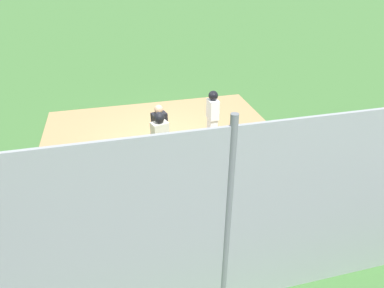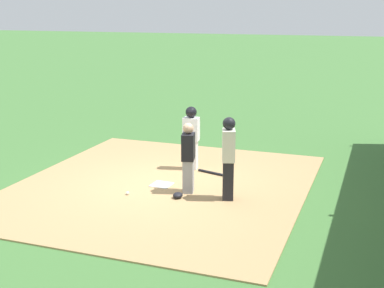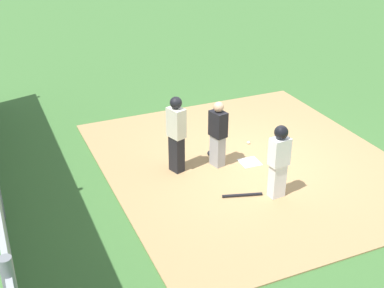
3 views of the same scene
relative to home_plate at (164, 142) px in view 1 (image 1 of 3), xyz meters
The scene contains 10 objects.
ground_plane 0.04m from the home_plate, ahead, with size 140.00×140.00×0.00m, color #3D6B33.
dirt_infield 0.03m from the home_plate, ahead, with size 7.20×6.40×0.03m, color #A88456.
home_plate is the anchor object (origin of this frame).
catcher 1.09m from the home_plate, 106.40° to the right, with size 0.43×0.34×1.53m.
umpire 1.93m from the home_plate, 101.73° to the right, with size 0.44×0.36×1.75m.
runner 1.68m from the home_plate, ahead, with size 0.29×0.40×1.57m.
baseball_bat 1.44m from the home_plate, 35.44° to the right, with size 0.06×0.06×0.83m, color black.
catcher_mask 0.93m from the home_plate, 135.14° to the right, with size 0.24×0.20×0.12m, color black.
baseball 0.95m from the home_plate, 152.69° to the left, with size 0.07×0.07×0.07m, color white.
backstop_fence 5.61m from the home_plate, 90.00° to the right, with size 12.00×0.10×3.35m.
Camera 1 is at (-1.32, -8.63, 4.92)m, focal length 31.25 mm.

